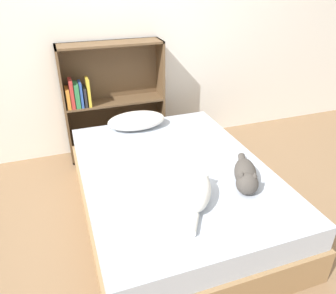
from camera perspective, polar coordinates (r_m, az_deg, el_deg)
ground_plane at (r=2.69m, az=1.02°, el=-11.45°), size 8.00×8.00×0.00m
wall_back at (r=3.36m, az=-7.18°, el=20.28°), size 8.00×0.06×2.50m
bed at (r=2.55m, az=1.06°, el=-7.77°), size 1.36×1.87×0.44m
pillow at (r=3.01m, az=-5.51°, el=4.61°), size 0.53×0.30×0.15m
cat_light at (r=2.07m, az=5.33°, el=-7.75°), size 0.34×0.47×0.15m
cat_dark at (r=2.28m, az=13.38°, el=-4.84°), size 0.30×0.48×0.17m
bookshelf at (r=3.35m, az=-10.14°, el=8.25°), size 0.98×0.26×1.14m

